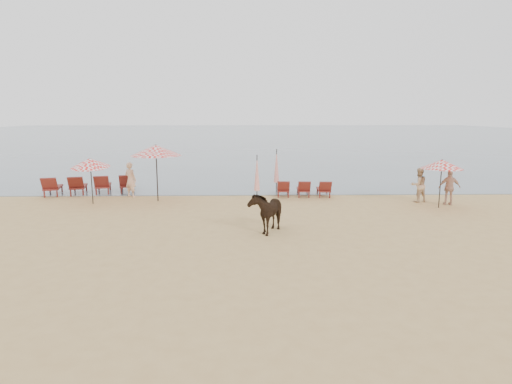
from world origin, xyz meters
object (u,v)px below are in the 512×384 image
umbrella_closed_right (277,166)px  lounger_cluster_right (304,189)px  umbrella_closed_left (257,173)px  beachgoer_left (131,180)px  umbrella_open_right (442,164)px  lounger_cluster_left (90,185)px  beachgoer_right_b (450,188)px  cow (267,211)px  umbrella_open_left_b (90,163)px  umbrella_open_left_a (156,150)px  beachgoer_right_a (419,185)px

umbrella_closed_right → lounger_cluster_right: bearing=-39.0°
umbrella_closed_left → beachgoer_left: bearing=167.2°
umbrella_open_right → umbrella_closed_right: 8.03m
lounger_cluster_left → beachgoer_left: beachgoer_left is taller
beachgoer_right_b → beachgoer_left: bearing=-0.1°
lounger_cluster_right → beachgoer_left: 8.76m
cow → beachgoer_right_b: bearing=50.4°
lounger_cluster_left → beachgoer_right_b: beachgoer_right_b is taller
umbrella_closed_right → cow: (-0.87, -7.58, -0.70)m
umbrella_open_left_b → beachgoer_left: (1.36, 1.66, -1.04)m
lounger_cluster_left → umbrella_open_left_a: umbrella_open_left_a is taller
umbrella_open_right → umbrella_open_left_a: bearing=171.6°
umbrella_open_left_b → beachgoer_right_a: bearing=14.8°
umbrella_closed_right → cow: size_ratio=1.33×
umbrella_closed_right → beachgoer_right_b: size_ratio=1.44×
umbrella_closed_left → umbrella_closed_right: size_ratio=0.97×
lounger_cluster_left → beachgoer_right_b: bearing=-23.5°
umbrella_open_right → beachgoer_right_b: size_ratio=1.34×
beachgoer_left → beachgoer_right_b: (15.18, -2.31, -0.07)m
umbrella_open_left_b → cow: size_ratio=1.26×
umbrella_open_left_a → beachgoer_right_a: 12.58m
cow → beachgoer_right_a: 9.00m
cow → beachgoer_right_b: (8.62, 4.33, 0.07)m
lounger_cluster_left → beachgoer_right_a: (16.36, -2.42, 0.33)m
umbrella_open_right → umbrella_open_left_b: bearing=175.1°
lounger_cluster_left → lounger_cluster_right: size_ratio=1.71×
umbrella_open_left_a → beachgoer_right_a: size_ratio=1.66×
beachgoer_left → umbrella_closed_right: bearing=-145.4°
lounger_cluster_left → lounger_cluster_right: lounger_cluster_left is taller
umbrella_open_right → cow: umbrella_open_right is taller
umbrella_open_left_a → beachgoer_right_a: umbrella_open_left_a is taller
umbrella_open_left_b → beachgoer_right_b: size_ratio=1.37×
umbrella_open_left_b → beachgoer_left: bearing=65.4°
cow → umbrella_closed_right: bearing=107.2°
umbrella_open_left_b → umbrella_closed_right: umbrella_closed_right is taller
umbrella_closed_right → umbrella_open_left_b: bearing=-163.5°
beachgoer_right_a → umbrella_closed_right: bearing=-34.8°
beachgoer_right_b → beachgoer_right_a: bearing=-22.8°
umbrella_closed_left → umbrella_closed_right: (1.09, 2.38, 0.05)m
beachgoer_right_b → cow: bearing=35.2°
umbrella_open_right → umbrella_closed_left: bearing=169.4°
beachgoer_right_b → umbrella_open_right: bearing=48.2°
lounger_cluster_right → cow: cow is taller
lounger_cluster_left → umbrella_closed_right: (9.77, 0.13, 0.96)m
beachgoer_right_b → umbrella_closed_left: bearing=2.9°
umbrella_closed_left → umbrella_open_left_b: bearing=-178.4°
umbrella_closed_right → cow: 7.66m
lounger_cluster_right → cow: 6.88m
beachgoer_left → lounger_cluster_right: bearing=-153.4°
beachgoer_left → umbrella_open_left_a: bearing=172.7°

